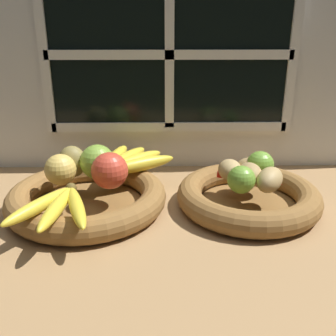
% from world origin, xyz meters
% --- Properties ---
extents(ground_plane, '(1.40, 0.90, 0.03)m').
position_xyz_m(ground_plane, '(0.00, 0.00, -0.01)').
color(ground_plane, '#9E774C').
extents(back_wall, '(1.40, 0.05, 0.55)m').
position_xyz_m(back_wall, '(0.00, 0.30, 0.28)').
color(back_wall, silver).
rests_on(back_wall, ground_plane).
extents(fruit_bowl_left, '(0.35, 0.35, 0.05)m').
position_xyz_m(fruit_bowl_left, '(-0.19, 0.03, 0.03)').
color(fruit_bowl_left, brown).
rests_on(fruit_bowl_left, ground_plane).
extents(fruit_bowl_right, '(0.32, 0.32, 0.05)m').
position_xyz_m(fruit_bowl_right, '(0.17, 0.03, 0.03)').
color(fruit_bowl_right, brown).
rests_on(fruit_bowl_right, ground_plane).
extents(apple_red_right, '(0.08, 0.08, 0.08)m').
position_xyz_m(apple_red_right, '(-0.13, 0.02, 0.09)').
color(apple_red_right, '#CC422D').
rests_on(apple_red_right, fruit_bowl_left).
extents(apple_green_back, '(0.08, 0.08, 0.08)m').
position_xyz_m(apple_green_back, '(-0.17, 0.07, 0.09)').
color(apple_green_back, '#7AA338').
rests_on(apple_green_back, fruit_bowl_left).
extents(apple_golden_left, '(0.07, 0.07, 0.07)m').
position_xyz_m(apple_golden_left, '(-0.24, 0.04, 0.09)').
color(apple_golden_left, '#DBB756').
rests_on(apple_golden_left, fruit_bowl_left).
extents(pear_brown, '(0.07, 0.06, 0.07)m').
position_xyz_m(pear_brown, '(-0.22, 0.08, 0.09)').
color(pear_brown, olive).
rests_on(pear_brown, fruit_bowl_left).
extents(banana_bunch_front, '(0.16, 0.19, 0.03)m').
position_xyz_m(banana_bunch_front, '(-0.21, -0.10, 0.07)').
color(banana_bunch_front, yellow).
rests_on(banana_bunch_front, fruit_bowl_left).
extents(banana_bunch_back, '(0.19, 0.20, 0.03)m').
position_xyz_m(banana_bunch_back, '(-0.11, 0.13, 0.07)').
color(banana_bunch_back, yellow).
rests_on(banana_bunch_back, fruit_bowl_left).
extents(potato_small, '(0.09, 0.10, 0.05)m').
position_xyz_m(potato_small, '(0.20, -0.01, 0.08)').
color(potato_small, tan).
rests_on(potato_small, fruit_bowl_right).
extents(potato_oblong, '(0.06, 0.07, 0.05)m').
position_xyz_m(potato_oblong, '(0.13, 0.06, 0.08)').
color(potato_oblong, tan).
rests_on(potato_oblong, fruit_bowl_right).
extents(potato_large, '(0.06, 0.07, 0.05)m').
position_xyz_m(potato_large, '(0.17, 0.03, 0.08)').
color(potato_large, '#A38451').
rests_on(potato_large, fruit_bowl_right).
extents(potato_back, '(0.10, 0.09, 0.04)m').
position_xyz_m(potato_back, '(0.19, 0.07, 0.08)').
color(potato_back, '#A38451').
rests_on(potato_back, fruit_bowl_right).
extents(lime_near, '(0.06, 0.06, 0.06)m').
position_xyz_m(lime_near, '(0.14, -0.01, 0.08)').
color(lime_near, '#6B9E33').
rests_on(lime_near, fruit_bowl_right).
extents(lime_far, '(0.06, 0.06, 0.06)m').
position_xyz_m(lime_far, '(0.20, 0.07, 0.09)').
color(lime_far, '#6B9E33').
rests_on(lime_far, fruit_bowl_right).
extents(chili_pepper, '(0.14, 0.09, 0.02)m').
position_xyz_m(chili_pepper, '(0.17, 0.03, 0.06)').
color(chili_pepper, red).
rests_on(chili_pepper, fruit_bowl_right).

